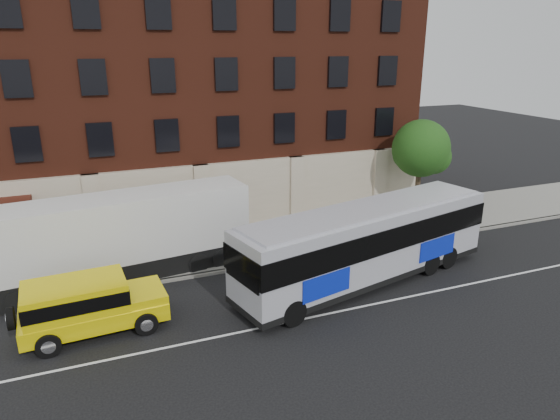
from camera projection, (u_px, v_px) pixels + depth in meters
name	position (u px, v px, depth m)	size (l,w,h in m)	color
ground	(274.00, 332.00, 19.67)	(120.00, 120.00, 0.00)	black
sidewalk	(216.00, 248.00, 27.59)	(60.00, 6.00, 0.15)	gray
kerb	(231.00, 270.00, 24.94)	(60.00, 0.25, 0.15)	gray
lane_line	(269.00, 326.00, 20.11)	(60.00, 0.12, 0.01)	silver
building	(179.00, 96.00, 32.21)	(30.00, 12.10, 15.00)	#572214
sign_pole	(40.00, 270.00, 21.68)	(0.30, 0.20, 2.50)	slate
street_tree	(421.00, 151.00, 31.37)	(3.60, 3.60, 6.20)	#35291A
city_bus	(367.00, 241.00, 23.32)	(13.81, 5.89, 3.70)	#ACACB6
yellow_suv	(86.00, 303.00, 19.33)	(5.81, 2.78, 2.19)	yellow
shipping_container	(120.00, 239.00, 23.64)	(12.50, 3.99, 4.10)	black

